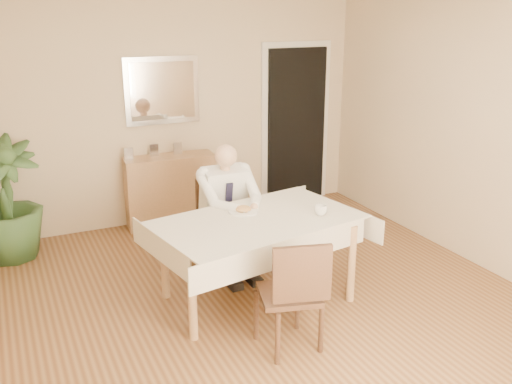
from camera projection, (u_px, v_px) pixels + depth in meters
name	position (u px, v px, depth m)	size (l,w,h in m)	color
room	(275.00, 162.00, 4.44)	(5.00, 5.02, 2.60)	brown
doorway	(296.00, 126.00, 7.28)	(0.96, 0.07, 2.10)	white
mirror	(162.00, 91.00, 6.42)	(0.86, 0.04, 0.76)	silver
dining_table	(257.00, 228.00, 4.82)	(1.89, 1.32, 0.75)	#AE7C50
chair_far	(220.00, 216.00, 5.64)	(0.42, 0.42, 0.86)	#43261A
chair_near	(294.00, 290.00, 4.12)	(0.52, 0.53, 0.89)	#43261A
seated_man	(231.00, 205.00, 5.33)	(0.48, 0.72, 1.24)	white
plate	(243.00, 211.00, 4.95)	(0.26, 0.26, 0.02)	white
food	(243.00, 209.00, 4.94)	(0.14, 0.14, 0.06)	olive
knife	(250.00, 211.00, 4.91)	(0.01, 0.01, 0.13)	silver
fork	(242.00, 212.00, 4.88)	(0.01, 0.01, 0.13)	silver
coffee_mug	(321.00, 210.00, 4.88)	(0.11, 0.11, 0.09)	white
sideboard	(171.00, 190.00, 6.65)	(1.03, 0.35, 0.82)	#AE7C50
photo_frame_left	(129.00, 154.00, 6.33)	(0.10, 0.02, 0.14)	silver
photo_frame_center	(154.00, 150.00, 6.50)	(0.10, 0.02, 0.14)	silver
photo_frame_right	(177.00, 148.00, 6.58)	(0.10, 0.02, 0.14)	silver
potted_palm	(5.00, 200.00, 5.67)	(0.70, 0.70, 1.25)	#315026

